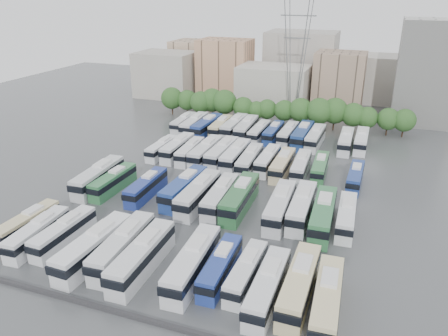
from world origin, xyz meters
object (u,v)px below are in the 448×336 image
(bus_r1_s8, at_px, (240,198))
(bus_r2_s11, at_px, (320,167))
(bus_r2_s4, at_px, (206,152))
(bus_r2_s10, at_px, (301,166))
(bus_r2_s7, at_px, (249,160))
(bus_r3_s12, at_px, (346,141))
(bus_r1_s11, at_px, (302,207))
(bus_r2_s1, at_px, (162,148))
(bus_r0_s11, at_px, (268,287))
(bus_r1_s0, at_px, (98,177))
(bus_r1_s10, at_px, (280,206))
(bus_r3_s6, at_px, (259,132))
(bus_r2_s6, at_px, (235,156))
(bus_r1_s1, at_px, (113,181))
(electricity_pylon, at_px, (296,48))
(bus_r2_s3, at_px, (190,151))
(bus_r3_s7, at_px, (273,133))
(bus_r2_s13, at_px, (355,177))
(bus_r0_s0, at_px, (28,223))
(bus_r3_s4, at_px, (234,126))
(bus_r3_s13, at_px, (361,140))
(bus_r1_s3, at_px, (146,187))
(bus_r3_s3, at_px, (221,127))
(bus_r3_s5, at_px, (246,128))
(bus_r1_s7, at_px, (220,196))
(bus_r1_s12, at_px, (323,215))
(bus_r2_s9, at_px, (283,165))
(bus_r3_s9, at_px, (302,135))
(bus_r2_s8, at_px, (268,160))
(bus_r1_s5, at_px, (184,188))
(bus_r3_s10, at_px, (315,138))
(bus_r0_s9, at_px, (220,266))
(apartment_tower, at_px, (426,72))
(bus_r0_s5, at_px, (123,246))
(bus_r0_s10, at_px, (246,272))
(bus_r0_s4, at_px, (94,247))
(bus_r3_s1, at_px, (194,124))
(bus_r0_s13, at_px, (327,300))
(bus_r0_s6, at_px, (142,256))
(bus_r1_s13, at_px, (346,216))
(bus_r1_s6, at_px, (198,194))
(bus_r3_s2, at_px, (207,126))

(bus_r1_s8, bearing_deg, bus_r2_s11, 59.55)
(bus_r2_s4, relative_size, bus_r2_s10, 1.12)
(bus_r1_s8, xyz_separation_m, bus_r2_s11, (10.02, 18.08, -0.39))
(bus_r2_s7, xyz_separation_m, bus_r3_s12, (16.49, 18.56, -0.04))
(bus_r1_s11, xyz_separation_m, bus_r2_s1, (-32.92, 17.04, -0.36))
(bus_r0_s11, height_order, bus_r1_s0, bus_r1_s0)
(bus_r0_s11, height_order, bus_r2_s4, bus_r2_s4)
(bus_r1_s10, height_order, bus_r3_s6, bus_r1_s10)
(bus_r2_s6, height_order, bus_r2_s10, bus_r2_s6)
(bus_r1_s1, relative_size, bus_r1_s11, 0.88)
(bus_r3_s6, bearing_deg, bus_r0_s11, -72.29)
(electricity_pylon, xyz_separation_m, bus_r2_s1, (-20.11, -37.79, -16.99))
(bus_r2_s3, distance_m, bus_r3_s7, 22.39)
(electricity_pylon, relative_size, bus_r2_s13, 3.09)
(electricity_pylon, bearing_deg, bus_r0_s0, -107.91)
(bus_r3_s4, distance_m, bus_r3_s13, 29.57)
(bus_r1_s3, relative_size, bus_r2_s13, 1.06)
(bus_r3_s4, bearing_deg, bus_r3_s3, -167.74)
(bus_r1_s8, bearing_deg, bus_r2_s3, 131.99)
(bus_r2_s1, xyz_separation_m, bus_r3_s5, (13.03, 18.27, 0.37))
(bus_r1_s7, distance_m, bus_r1_s10, 9.87)
(bus_r1_s12, bearing_deg, bus_r1_s11, 153.09)
(bus_r2_s9, relative_size, bus_r3_s9, 0.90)
(bus_r2_s3, height_order, bus_r2_s8, bus_r2_s8)
(bus_r1_s5, distance_m, bus_r3_s10, 38.00)
(bus_r0_s0, height_order, bus_r0_s11, bus_r0_s11)
(bus_r1_s3, bearing_deg, bus_r0_s9, -41.65)
(bus_r1_s8, distance_m, bus_r3_s5, 37.09)
(bus_r2_s7, height_order, bus_r2_s10, bus_r2_s7)
(apartment_tower, relative_size, bus_r0_s5, 1.91)
(bus_r2_s9, bearing_deg, bus_r3_s12, 61.29)
(bus_r0_s0, bearing_deg, bus_r0_s10, 2.04)
(bus_r1_s10, bearing_deg, bus_r0_s4, -138.07)
(bus_r0_s0, height_order, bus_r0_s4, bus_r0_s4)
(bus_r0_s5, xyz_separation_m, bus_r3_s9, (13.44, 53.68, 0.01))
(bus_r3_s1, relative_size, bus_r3_s9, 0.96)
(electricity_pylon, distance_m, bus_r2_s13, 47.15)
(bus_r0_s13, distance_m, bus_r1_s11, 21.42)
(apartment_tower, height_order, bus_r3_s1, apartment_tower)
(bus_r1_s12, bearing_deg, bus_r0_s4, -147.06)
(bus_r1_s11, bearing_deg, bus_r1_s10, -164.12)
(bus_r1_s1, height_order, bus_r2_s7, bus_r2_s7)
(bus_r1_s3, bearing_deg, bus_r1_s7, 1.14)
(bus_r0_s5, bearing_deg, bus_r3_s6, 83.57)
(bus_r1_s10, bearing_deg, bus_r0_s6, -126.61)
(bus_r1_s13, distance_m, bus_r2_s1, 43.24)
(bus_r1_s10, bearing_deg, bus_r1_s6, 178.95)
(bus_r0_s0, distance_m, bus_r1_s8, 31.80)
(bus_r0_s4, distance_m, bus_r3_s9, 57.64)
(bus_r1_s10, bearing_deg, bus_r3_s2, 124.83)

